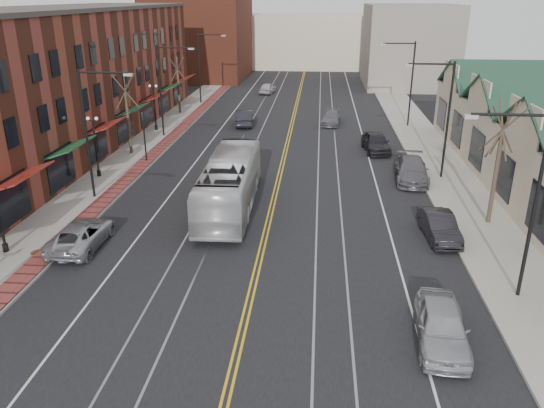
% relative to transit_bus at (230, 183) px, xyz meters
% --- Properties ---
extents(ground, '(160.00, 160.00, 0.00)m').
position_rel_transit_bus_xyz_m(ground, '(2.52, -15.18, -1.61)').
color(ground, black).
rests_on(ground, ground).
extents(sidewalk_left, '(4.00, 120.00, 0.15)m').
position_rel_transit_bus_xyz_m(sidewalk_left, '(-9.48, 4.82, -1.54)').
color(sidewalk_left, gray).
rests_on(sidewalk_left, ground).
extents(sidewalk_right, '(4.00, 120.00, 0.15)m').
position_rel_transit_bus_xyz_m(sidewalk_right, '(14.52, 4.82, -1.54)').
color(sidewalk_right, gray).
rests_on(sidewalk_right, ground).
extents(building_left, '(10.00, 50.00, 11.00)m').
position_rel_transit_bus_xyz_m(building_left, '(-16.48, 11.82, 3.89)').
color(building_left, brown).
rests_on(building_left, ground).
extents(backdrop_left, '(14.00, 18.00, 14.00)m').
position_rel_transit_bus_xyz_m(backdrop_left, '(-13.48, 54.82, 5.39)').
color(backdrop_left, brown).
rests_on(backdrop_left, ground).
extents(backdrop_mid, '(22.00, 14.00, 9.00)m').
position_rel_transit_bus_xyz_m(backdrop_mid, '(2.52, 69.82, 2.89)').
color(backdrop_mid, '#BAAF8F').
rests_on(backdrop_mid, ground).
extents(backdrop_right, '(12.00, 16.00, 11.00)m').
position_rel_transit_bus_xyz_m(backdrop_right, '(17.52, 49.82, 3.89)').
color(backdrop_right, slate).
rests_on(backdrop_right, ground).
extents(streetlight_l_1, '(3.33, 0.25, 8.00)m').
position_rel_transit_bus_xyz_m(streetlight_l_1, '(-8.53, 0.82, 3.41)').
color(streetlight_l_1, black).
rests_on(streetlight_l_1, sidewalk_left).
extents(streetlight_l_2, '(3.33, 0.25, 8.00)m').
position_rel_transit_bus_xyz_m(streetlight_l_2, '(-8.53, 16.82, 3.41)').
color(streetlight_l_2, black).
rests_on(streetlight_l_2, sidewalk_left).
extents(streetlight_l_3, '(3.33, 0.25, 8.00)m').
position_rel_transit_bus_xyz_m(streetlight_l_3, '(-8.53, 32.82, 3.41)').
color(streetlight_l_3, black).
rests_on(streetlight_l_3, sidewalk_left).
extents(streetlight_r_0, '(3.33, 0.25, 8.00)m').
position_rel_transit_bus_xyz_m(streetlight_r_0, '(13.56, -9.18, 3.41)').
color(streetlight_r_0, black).
rests_on(streetlight_r_0, sidewalk_right).
extents(streetlight_r_1, '(3.33, 0.25, 8.00)m').
position_rel_transit_bus_xyz_m(streetlight_r_1, '(13.56, 6.82, 3.41)').
color(streetlight_r_1, black).
rests_on(streetlight_r_1, sidewalk_right).
extents(streetlight_r_2, '(3.33, 0.25, 8.00)m').
position_rel_transit_bus_xyz_m(streetlight_r_2, '(13.56, 22.82, 3.41)').
color(streetlight_r_2, black).
rests_on(streetlight_r_2, sidewalk_right).
extents(lamppost_l_2, '(0.84, 0.28, 4.27)m').
position_rel_transit_bus_xyz_m(lamppost_l_2, '(-10.28, 4.82, 0.59)').
color(lamppost_l_2, black).
rests_on(lamppost_l_2, sidewalk_left).
extents(lamppost_l_3, '(0.84, 0.28, 4.27)m').
position_rel_transit_bus_xyz_m(lamppost_l_3, '(-10.28, 18.82, 0.59)').
color(lamppost_l_3, black).
rests_on(lamppost_l_3, sidewalk_left).
extents(tree_left_near, '(1.78, 1.37, 6.48)m').
position_rel_transit_bus_xyz_m(tree_left_near, '(-9.98, 10.82, 1.90)').
color(tree_left_near, '#382B21').
rests_on(tree_left_near, sidewalk_left).
extents(tree_left_far, '(1.66, 1.28, 6.02)m').
position_rel_transit_bus_xyz_m(tree_left_far, '(-9.98, 26.82, 1.66)').
color(tree_left_far, '#382B21').
rests_on(tree_left_far, sidewalk_left).
extents(tree_right_mid, '(1.90, 1.46, 6.93)m').
position_rel_transit_bus_xyz_m(tree_right_mid, '(15.02, -1.18, 2.14)').
color(tree_right_mid, '#382B21').
rests_on(tree_right_mid, sidewalk_right).
extents(manhole_far, '(0.60, 0.60, 0.02)m').
position_rel_transit_bus_xyz_m(manhole_far, '(-8.68, -7.18, -1.45)').
color(manhole_far, '#592D19').
rests_on(manhole_far, sidewalk_left).
extents(traffic_signal, '(0.18, 0.15, 3.80)m').
position_rel_transit_bus_xyz_m(traffic_signal, '(-8.08, 8.82, 0.74)').
color(traffic_signal, black).
rests_on(traffic_signal, sidewalk_left).
extents(transit_bus, '(3.00, 11.64, 3.22)m').
position_rel_transit_bus_xyz_m(transit_bus, '(0.00, 0.00, 0.00)').
color(transit_bus, silver).
rests_on(transit_bus, ground).
extents(parked_suv, '(2.26, 4.85, 1.35)m').
position_rel_transit_bus_xyz_m(parked_suv, '(-6.78, -6.04, -0.94)').
color(parked_suv, '#A2A4A9').
rests_on(parked_suv, ground).
extents(parked_car_a, '(2.18, 4.64, 1.54)m').
position_rel_transit_bus_xyz_m(parked_car_a, '(10.02, -12.75, -0.84)').
color(parked_car_a, '#A3A4AA').
rests_on(parked_car_a, ground).
extents(parked_car_b, '(1.75, 4.29, 1.38)m').
position_rel_transit_bus_xyz_m(parked_car_b, '(11.82, -3.32, -0.92)').
color(parked_car_b, black).
rests_on(parked_car_b, ground).
extents(parked_car_c, '(2.58, 5.47, 1.54)m').
position_rel_transit_bus_xyz_m(parked_car_c, '(11.82, 6.23, -0.84)').
color(parked_car_c, '#5C5B62').
rests_on(parked_car_c, ground).
extents(parked_car_d, '(2.36, 4.93, 1.62)m').
position_rel_transit_bus_xyz_m(parked_car_d, '(10.02, 13.55, -0.80)').
color(parked_car_d, black).
rests_on(parked_car_d, ground).
extents(distant_car_left, '(2.15, 4.84, 1.54)m').
position_rel_transit_bus_xyz_m(distant_car_left, '(-2.19, 22.04, -0.84)').
color(distant_car_left, black).
rests_on(distant_car_left, ground).
extents(distant_car_right, '(2.27, 4.57, 1.27)m').
position_rel_transit_bus_xyz_m(distant_car_right, '(6.45, 23.28, -0.97)').
color(distant_car_right, slate).
rests_on(distant_car_right, ground).
extents(distant_car_far, '(2.19, 4.27, 1.39)m').
position_rel_transit_bus_xyz_m(distant_car_far, '(-1.67, 40.66, -0.92)').
color(distant_car_far, '#B4B6BC').
rests_on(distant_car_far, ground).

